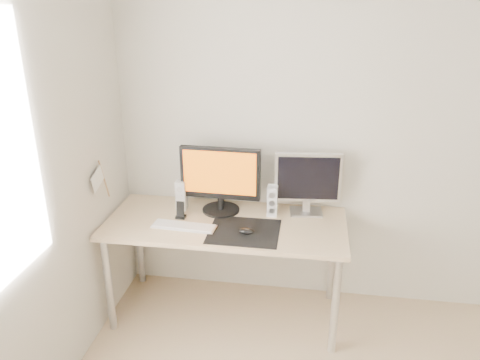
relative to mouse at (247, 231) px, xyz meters
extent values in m
plane|color=beige|center=(0.77, 0.52, 0.50)|extent=(3.50, 0.00, 3.50)
cube|color=black|center=(-0.02, 0.03, -0.02)|extent=(0.45, 0.40, 0.00)
ellipsoid|color=black|center=(0.00, 0.00, 0.00)|extent=(0.10, 0.06, 0.04)
cube|color=#D1B587|center=(-0.16, 0.15, -0.04)|extent=(1.60, 0.70, 0.03)
cylinder|color=silver|center=(-0.90, -0.14, -0.40)|extent=(0.05, 0.05, 0.70)
cylinder|color=silver|center=(0.58, -0.14, -0.40)|extent=(0.05, 0.05, 0.70)
cylinder|color=silver|center=(-0.90, 0.44, -0.40)|extent=(0.05, 0.05, 0.70)
cylinder|color=silver|center=(0.58, 0.44, -0.40)|extent=(0.05, 0.05, 0.70)
cylinder|color=black|center=(-0.23, 0.31, -0.01)|extent=(0.27, 0.27, 0.02)
cylinder|color=black|center=(-0.23, 0.31, 0.05)|extent=(0.05, 0.05, 0.12)
cube|color=black|center=(-0.23, 0.30, 0.26)|extent=(0.55, 0.06, 0.36)
cube|color=orange|center=(-0.23, 0.28, 0.27)|extent=(0.50, 0.02, 0.30)
cube|color=#B3B3B5|center=(0.36, 0.37, -0.01)|extent=(0.23, 0.18, 0.01)
cube|color=silver|center=(0.36, 0.37, 0.04)|extent=(0.05, 0.04, 0.10)
cube|color=silver|center=(0.36, 0.37, 0.24)|extent=(0.45, 0.08, 0.34)
cube|color=black|center=(0.37, 0.35, 0.24)|extent=(0.41, 0.04, 0.30)
cube|color=silver|center=(-0.50, 0.30, 0.09)|extent=(0.07, 0.08, 0.21)
cylinder|color=silver|center=(-0.50, 0.26, 0.03)|extent=(0.04, 0.01, 0.04)
cylinder|color=silver|center=(-0.50, 0.26, 0.09)|extent=(0.04, 0.01, 0.04)
cylinder|color=#B0B0B2|center=(-0.50, 0.26, 0.14)|extent=(0.04, 0.01, 0.04)
cube|color=white|center=(0.13, 0.30, 0.09)|extent=(0.07, 0.08, 0.21)
cylinder|color=silver|center=(0.13, 0.26, 0.03)|extent=(0.04, 0.01, 0.04)
cylinder|color=#ABABAD|center=(0.13, 0.26, 0.09)|extent=(0.04, 0.01, 0.04)
cylinder|color=silver|center=(0.13, 0.26, 0.14)|extent=(0.04, 0.01, 0.04)
cube|color=silver|center=(-0.42, 0.03, -0.02)|extent=(0.43, 0.15, 0.01)
cube|color=white|center=(-0.42, 0.03, -0.01)|extent=(0.41, 0.13, 0.01)
cube|color=black|center=(-0.47, 0.16, -0.01)|extent=(0.07, 0.06, 0.01)
cube|color=black|center=(-0.47, 0.16, 0.05)|extent=(0.05, 0.02, 0.11)
cylinder|color=#A57F54|center=(-0.95, 0.07, 0.27)|extent=(0.01, 0.10, 0.29)
cube|color=white|center=(-0.95, -0.02, 0.31)|extent=(0.00, 0.19, 0.15)
camera|label=1|loc=(0.36, -2.60, 1.39)|focal=35.00mm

